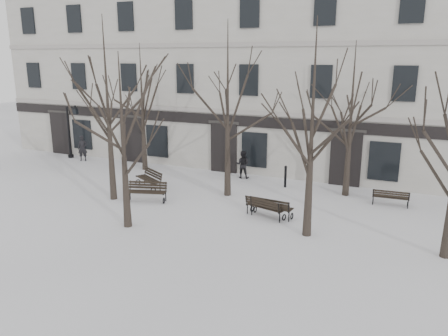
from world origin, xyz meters
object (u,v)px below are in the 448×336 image
Objects in this scene: bench_2 at (265,207)px; bench_0 at (147,191)px; tree_2 at (313,104)px; bench_3 at (150,178)px; tree_0 at (107,88)px; tree_1 at (122,121)px; bench_1 at (271,207)px; lamp_post at (71,128)px; bench_4 at (391,197)px.

bench_0 is at bearing 17.71° from bench_2.
tree_2 reaches higher than bench_2.
tree_0 is at bearing -74.73° from bench_3.
bench_1 is (4.98, 3.28, -3.79)m from tree_1.
lamp_post is at bearing 142.88° from tree_0.
bench_0 reaches higher than bench_2.
tree_0 reaches higher than bench_0.
bench_3 is 0.55× the size of lamp_post.
bench_1 is (6.04, 0.29, -0.01)m from bench_0.
bench_2 is (4.73, 3.18, -3.80)m from tree_1.
tree_0 reaches higher than lamp_post.
tree_2 reaches higher than tree_1.
bench_3 is at bearing 74.50° from tree_0.
bench_1 is 0.93× the size of bench_3.
bench_0 is at bearing 109.54° from tree_1.
tree_2 is at bearing 151.14° from bench_1.
bench_1 is at bearing 4.82° from tree_0.
tree_1 is 6.85m from bench_2.
bench_2 is at bearing 33.94° from tree_1.
bench_3 reaches higher than bench_1.
bench_1 is 1.14× the size of bench_4.
bench_2 reaches higher than bench_4.
tree_2 is at bearing 58.05° from bench_4.
tree_1 is at bearing 33.03° from bench_4.
bench_2 is 1.14× the size of bench_4.
tree_2 reaches higher than bench_0.
lamp_post reaches higher than bench_0.
bench_2 is at bearing 25.66° from bench_1.
bench_0 is at bearing 17.43° from bench_4.
tree_0 is at bearing 16.33° from bench_4.
bench_0 is 1.06× the size of bench_2.
bench_0 is 6.05m from bench_1.
bench_0 is at bearing 7.93° from bench_1.
tree_1 is at bearing -35.53° from bench_3.
tree_0 is 4.59× the size of bench_1.
tree_0 is at bearing 175.03° from bench_0.
tree_2 is 18.99m from lamp_post.
bench_3 is 9.55m from lamp_post.
bench_3 reaches higher than bench_2.
bench_1 is 1.00× the size of bench_2.
lamp_post is (-7.99, 6.05, -3.22)m from tree_0.
bench_2 is at bearing 34.93° from bench_4.
bench_1 is (7.72, 0.65, -4.80)m from tree_0.
lamp_post reaches higher than bench_4.
bench_2 is 6.07m from bench_4.
tree_1 is (2.73, -2.63, -1.01)m from tree_0.
lamp_post is at bearing 159.28° from tree_2.
bench_3 is (-6.85, 1.65, 0.05)m from bench_2.
tree_0 is 1.06× the size of tree_2.
bench_2 is at bearing -15.01° from bench_0.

